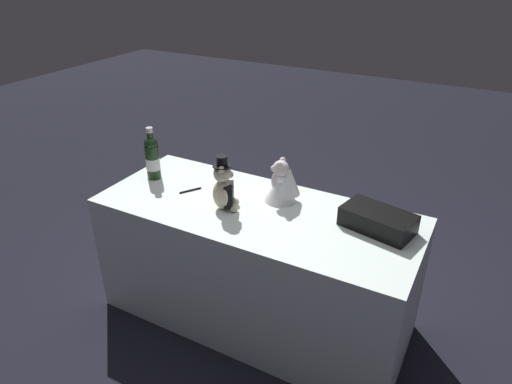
{
  "coord_description": "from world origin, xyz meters",
  "views": [
    {
      "loc": [
        1.0,
        -1.84,
        1.94
      ],
      "look_at": [
        0.0,
        0.0,
        0.83
      ],
      "focal_mm": 32.53,
      "sensor_mm": 36.0,
      "label": 1
    }
  ],
  "objects": [
    {
      "name": "ground_plane",
      "position": [
        0.0,
        0.0,
        0.0
      ],
      "size": [
        12.0,
        12.0,
        0.0
      ],
      "primitive_type": "plane",
      "color": "black"
    },
    {
      "name": "teddy_bear_groom",
      "position": [
        -0.14,
        -0.07,
        0.84
      ],
      "size": [
        0.14,
        0.14,
        0.3
      ],
      "color": "beige",
      "rests_on": "reception_table"
    },
    {
      "name": "gift_case_black",
      "position": [
        0.61,
        0.11,
        0.77
      ],
      "size": [
        0.37,
        0.26,
        0.1
      ],
      "color": "black",
      "rests_on": "reception_table"
    },
    {
      "name": "champagne_bottle",
      "position": [
        -0.71,
        0.04,
        0.86
      ],
      "size": [
        0.08,
        0.08,
        0.31
      ],
      "color": "black",
      "rests_on": "reception_table"
    },
    {
      "name": "reception_table",
      "position": [
        0.0,
        0.0,
        0.36
      ],
      "size": [
        1.7,
        0.7,
        0.73
      ],
      "primitive_type": "cube",
      "color": "white",
      "rests_on": "ground_plane"
    },
    {
      "name": "signing_pen",
      "position": [
        -0.42,
        0.01,
        0.73
      ],
      "size": [
        0.08,
        0.12,
        0.01
      ],
      "color": "black",
      "rests_on": "reception_table"
    },
    {
      "name": "teddy_bear_bride",
      "position": [
        0.08,
        0.15,
        0.83
      ],
      "size": [
        0.21,
        0.17,
        0.24
      ],
      "color": "white",
      "rests_on": "reception_table"
    }
  ]
}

